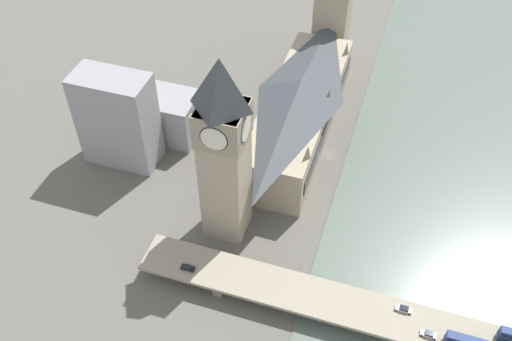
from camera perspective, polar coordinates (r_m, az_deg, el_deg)
ground_plane at (r=215.38m, az=7.38°, el=1.55°), size 600.00×600.00×0.00m
river_water at (r=215.04m, az=17.64°, el=-0.72°), size 66.82×360.00×0.30m
parliament_hall at (r=214.78m, az=4.39°, el=6.25°), size 23.40×82.31×25.76m
clock_tower at (r=164.94m, az=-3.24°, el=2.28°), size 14.05×14.05×66.28m
victoria_tower at (r=249.69m, az=7.74°, el=15.91°), size 14.06×14.06×57.00m
road_bridge at (r=170.58m, az=15.93°, el=-14.77°), size 165.64×13.47×5.52m
car_northbound_lead at (r=168.17m, az=16.88°, el=-15.38°), size 4.38×1.84×1.39m
car_northbound_mid at (r=174.15m, az=-6.82°, el=-9.62°), size 4.22×1.85×1.29m
car_northbound_tail at (r=170.46m, az=14.55°, el=-13.25°), size 4.69×1.83×1.38m
city_block_west at (r=206.84m, az=-13.67°, el=5.01°), size 26.46×14.07×36.09m
city_block_center at (r=221.28m, az=-10.05°, el=5.70°), size 33.29×16.85×17.99m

